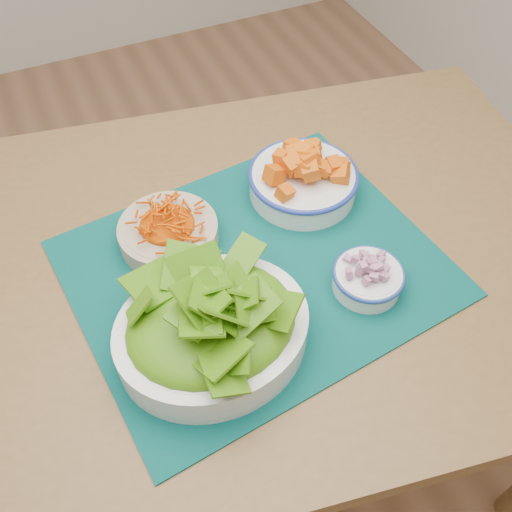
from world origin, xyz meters
The scene contains 7 objects.
ground centered at (0.00, 0.00, 0.00)m, with size 4.00×4.00×0.00m, color #A2714E.
table centered at (0.29, -0.03, 0.66)m, with size 1.42×1.07×0.75m.
placemat centered at (0.31, -0.07, 0.75)m, with size 0.59×0.48×0.00m, color #012E2D.
carrot_bowl centered at (0.19, 0.05, 0.79)m, with size 0.18×0.18×0.07m.
squash_bowl centered at (0.46, 0.06, 0.80)m, with size 0.23×0.23×0.10m.
lettuce_bowl centered at (0.19, -0.18, 0.81)m, with size 0.30×0.25×0.13m.
onion_bowl centered at (0.45, -0.18, 0.78)m, with size 0.15×0.15×0.06m.
Camera 1 is at (0.06, -0.61, 1.51)m, focal length 40.00 mm.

